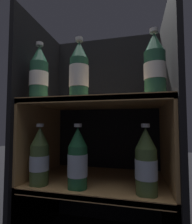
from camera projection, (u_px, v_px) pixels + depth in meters
fridge_back_wall at (107, 126)px, 1.02m from camera, size 0.65×0.02×1.05m
fridge_side_left at (39, 127)px, 0.89m from camera, size 0.02×0.44×1.05m
fridge_side_right at (171, 127)px, 0.74m from camera, size 0.02×0.44×1.05m
shelf_lower at (99, 193)px, 0.79m from camera, size 0.61×0.40×0.29m
shelf_upper at (99, 142)px, 0.81m from camera, size 0.61×0.40×0.64m
bottle_upper_front_0 at (39, 74)px, 0.76m from camera, size 0.08×0.08×0.25m
bottle_upper_front_1 at (79, 72)px, 0.71m from camera, size 0.08×0.08×0.25m
bottle_upper_front_2 at (155, 66)px, 0.64m from camera, size 0.08×0.08×0.25m
bottle_lower_front_0 at (39, 157)px, 0.73m from camera, size 0.08×0.08×0.25m
bottle_lower_front_1 at (78, 160)px, 0.69m from camera, size 0.08×0.08×0.25m
bottle_lower_front_2 at (146, 163)px, 0.63m from camera, size 0.08×0.08×0.25m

